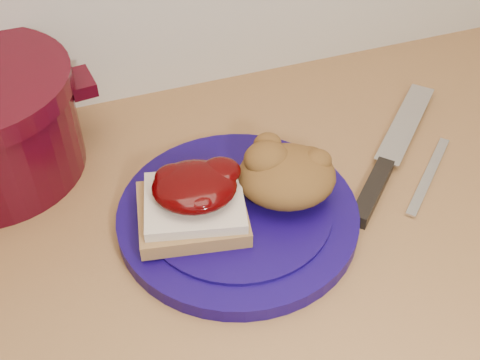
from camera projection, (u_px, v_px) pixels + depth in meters
name	position (u px, v px, depth m)	size (l,w,h in m)	color
plate	(238.00, 215.00, 0.75)	(0.30, 0.30, 0.02)	#100549
sandwich	(194.00, 201.00, 0.71)	(0.15, 0.13, 0.06)	olive
stuffing_mound	(287.00, 176.00, 0.74)	(0.12, 0.11, 0.06)	brown
chef_knife	(382.00, 171.00, 0.81)	(0.26, 0.25, 0.02)	black
butter_knife	(429.00, 175.00, 0.81)	(0.17, 0.01, 0.00)	silver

